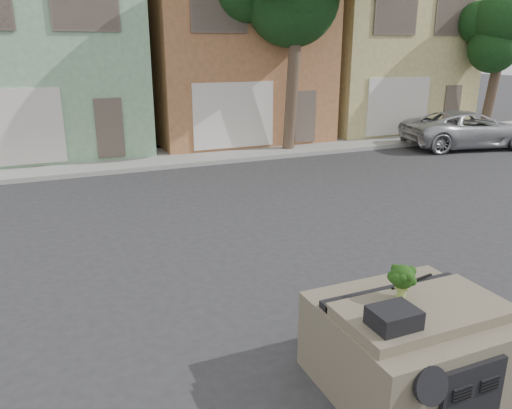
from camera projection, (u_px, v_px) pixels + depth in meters
ground_plane at (292, 281)px, 8.60m from camera, size 120.00×120.00×0.00m
sidewalk at (157, 158)px, 17.78m from camera, size 40.00×3.00×0.15m
townhouse_mint at (36, 50)px, 18.84m from camera, size 7.20×8.20×7.55m
townhouse_tan at (223, 49)px, 21.67m from camera, size 7.20×8.20×7.55m
townhouse_beige at (366, 49)px, 24.50m from camera, size 7.20×8.20×7.55m
silver_pickup at (466, 147)px, 20.12m from camera, size 5.61×3.43×1.45m
tree_near at (293, 36)px, 17.79m from camera, size 4.40×4.00×8.50m
tree_far at (494, 68)px, 21.94m from camera, size 3.20×3.00×6.00m
car_dashboard at (410, 343)px, 5.81m from camera, size 2.00×1.80×1.12m
instrument_hump at (394, 318)px, 5.08m from camera, size 0.48×0.38×0.20m
wiper_arm at (412, 281)px, 6.07m from camera, size 0.69×0.15×0.02m
broccoli at (402, 281)px, 5.64m from camera, size 0.36×0.36×0.41m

